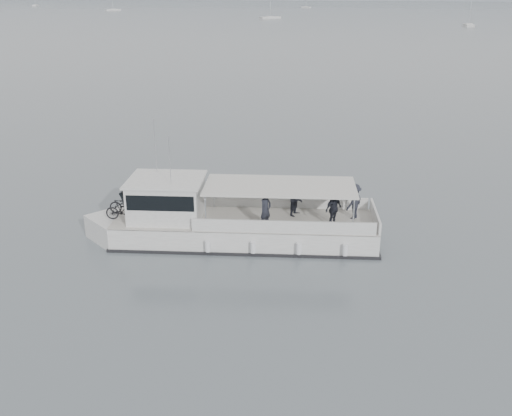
# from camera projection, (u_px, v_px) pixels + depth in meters

# --- Properties ---
(ground) EXTENTS (1400.00, 1400.00, 0.00)m
(ground) POSITION_uv_depth(u_px,v_px,m) (161.00, 209.00, 28.65)
(ground) COLOR #535D62
(ground) RESTS_ON ground
(tour_boat) EXTENTS (12.90, 5.28, 5.38)m
(tour_boat) POSITION_uv_depth(u_px,v_px,m) (219.00, 222.00, 24.76)
(tour_boat) COLOR white
(tour_boat) RESTS_ON ground
(moored_fleet) EXTENTS (404.43, 265.35, 9.31)m
(moored_fleet) POSITION_uv_depth(u_px,v_px,m) (284.00, 12.00, 255.29)
(moored_fleet) COLOR white
(moored_fleet) RESTS_ON ground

